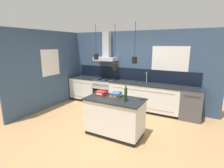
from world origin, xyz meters
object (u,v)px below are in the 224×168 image
Objects in this scene: oven_range at (105,91)px; book_stack at (116,95)px; dishwasher at (192,104)px; red_supply_box at (101,93)px; bottle_on_island at (126,94)px.

book_stack reaches higher than oven_range.
dishwasher is at bearing 0.08° from oven_range.
book_stack is at bearing -132.41° from dishwasher.
oven_range is 2.26m from book_stack.
red_supply_box is at bearing -174.02° from book_stack.
oven_range is at bearing 131.25° from bottle_on_island.
oven_range is at bearing 127.83° from book_stack.
red_supply_box is (-0.73, 0.14, -0.11)m from bottle_on_island.
dishwasher is 2.42m from book_stack.
bottle_on_island is at bearing -28.54° from book_stack.
oven_range and dishwasher have the same top height.
book_stack is at bearing 151.46° from bottle_on_island.
red_supply_box reaches higher than oven_range.
book_stack is at bearing -52.17° from oven_range.
dishwasher is (2.95, 0.00, -0.00)m from oven_range.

